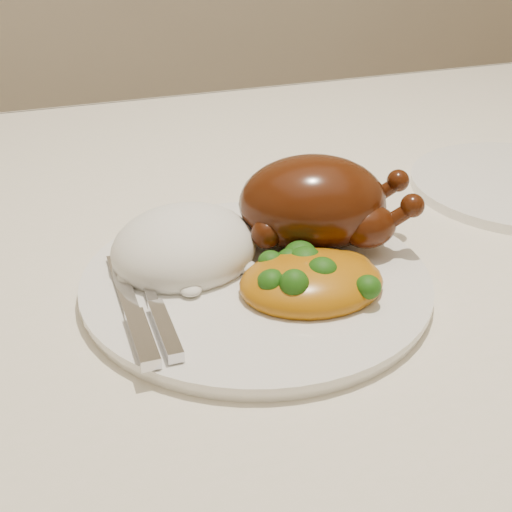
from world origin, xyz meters
name	(u,v)px	position (x,y,z in m)	size (l,w,h in m)	color
dining_table	(364,316)	(0.00, 0.00, 0.67)	(1.60, 0.90, 0.76)	brown
tablecloth	(369,257)	(0.00, 0.00, 0.74)	(1.73, 1.03, 0.18)	white
dinner_plate	(256,283)	(-0.14, -0.07, 0.77)	(0.29, 0.29, 0.01)	white
roast_chicken	(317,203)	(-0.07, -0.03, 0.82)	(0.18, 0.13, 0.09)	#481807
rice_mound	(184,248)	(-0.20, -0.02, 0.79)	(0.17, 0.16, 0.07)	white
mac_and_cheese	(312,279)	(-0.11, -0.10, 0.79)	(0.13, 0.11, 0.05)	#B86A0B
cutlery	(147,318)	(-0.25, -0.10, 0.79)	(0.03, 0.17, 0.01)	silver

